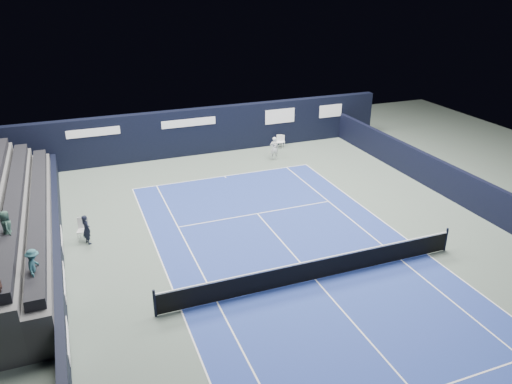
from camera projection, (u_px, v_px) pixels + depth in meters
ground at (294, 255)px, 21.69m from camera, size 48.00×48.00×0.00m
court_surface at (315, 280)px, 19.98m from camera, size 10.97×23.77×0.01m
enclosure_wall_right at (433, 173)px, 28.21m from camera, size 0.30×22.00×1.80m
folding_chair_back_a at (280, 139)px, 34.83m from camera, size 0.50×0.52×0.92m
folding_chair_back_b at (282, 140)px, 35.10m from camera, size 0.45×0.44×0.81m
line_judge_chair at (83, 227)px, 22.76m from camera, size 0.58×0.57×1.08m
line_judge at (86, 229)px, 22.40m from camera, size 0.52×0.61×1.41m
court_markings at (315, 279)px, 19.98m from camera, size 11.03×23.83×0.00m
tennis_net at (316, 269)px, 19.78m from camera, size 12.90×0.10×1.10m
back_sponsor_wall at (203, 131)px, 33.44m from camera, size 26.00×0.63×3.10m
side_barrier_left at (58, 240)px, 21.71m from camera, size 0.33×22.00×1.20m
tennis_player at (274, 148)px, 32.57m from camera, size 0.62×0.85×1.52m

